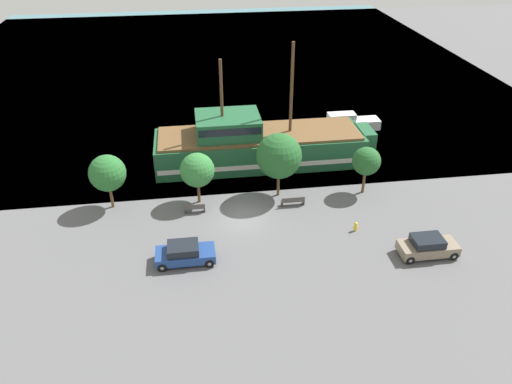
{
  "coord_description": "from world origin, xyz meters",
  "views": [
    {
      "loc": [
        -3.61,
        -33.32,
        22.75
      ],
      "look_at": [
        1.41,
        2.0,
        1.2
      ],
      "focal_mm": 35.0,
      "sensor_mm": 36.0,
      "label": 1
    }
  ],
  "objects_px": {
    "moored_boat_dockside": "(345,123)",
    "bench_promenade_east": "(195,208)",
    "fire_hydrant": "(356,226)",
    "parked_car_curb_front": "(428,246)",
    "pirate_ship": "(257,144)",
    "parked_car_curb_mid": "(185,253)",
    "bench_promenade_west": "(293,201)"
  },
  "relations": [
    {
      "from": "parked_car_curb_front",
      "to": "parked_car_curb_mid",
      "type": "bearing_deg",
      "value": 174.45
    },
    {
      "from": "pirate_ship",
      "to": "bench_promenade_east",
      "type": "height_order",
      "value": "pirate_ship"
    },
    {
      "from": "moored_boat_dockside",
      "to": "pirate_ship",
      "type": "bearing_deg",
      "value": -149.45
    },
    {
      "from": "fire_hydrant",
      "to": "bench_promenade_west",
      "type": "xyz_separation_m",
      "value": [
        -4.1,
        4.25,
        0.04
      ]
    },
    {
      "from": "moored_boat_dockside",
      "to": "parked_car_curb_mid",
      "type": "relative_size",
      "value": 1.77
    },
    {
      "from": "moored_boat_dockside",
      "to": "fire_hydrant",
      "type": "relative_size",
      "value": 9.77
    },
    {
      "from": "pirate_ship",
      "to": "moored_boat_dockside",
      "type": "xyz_separation_m",
      "value": [
        10.81,
        6.38,
        -1.16
      ]
    },
    {
      "from": "bench_promenade_west",
      "to": "pirate_ship",
      "type": "bearing_deg",
      "value": 102.71
    },
    {
      "from": "pirate_ship",
      "to": "parked_car_curb_mid",
      "type": "height_order",
      "value": "pirate_ship"
    },
    {
      "from": "bench_promenade_west",
      "to": "fire_hydrant",
      "type": "bearing_deg",
      "value": -46.01
    },
    {
      "from": "moored_boat_dockside",
      "to": "bench_promenade_east",
      "type": "height_order",
      "value": "moored_boat_dockside"
    },
    {
      "from": "moored_boat_dockside",
      "to": "bench_promenade_east",
      "type": "relative_size",
      "value": 4.43
    },
    {
      "from": "pirate_ship",
      "to": "bench_promenade_west",
      "type": "distance_m",
      "value": 8.65
    },
    {
      "from": "parked_car_curb_mid",
      "to": "fire_hydrant",
      "type": "relative_size",
      "value": 5.51
    },
    {
      "from": "moored_boat_dockside",
      "to": "bench_promenade_west",
      "type": "relative_size",
      "value": 3.79
    },
    {
      "from": "fire_hydrant",
      "to": "moored_boat_dockside",
      "type": "bearing_deg",
      "value": 75.72
    },
    {
      "from": "bench_promenade_east",
      "to": "parked_car_curb_front",
      "type": "bearing_deg",
      "value": -25.81
    },
    {
      "from": "pirate_ship",
      "to": "fire_hydrant",
      "type": "distance_m",
      "value": 14.0
    },
    {
      "from": "bench_promenade_east",
      "to": "bench_promenade_west",
      "type": "distance_m",
      "value": 8.22
    },
    {
      "from": "moored_boat_dockside",
      "to": "parked_car_curb_front",
      "type": "bearing_deg",
      "value": -91.63
    },
    {
      "from": "pirate_ship",
      "to": "bench_promenade_west",
      "type": "bearing_deg",
      "value": -77.29
    },
    {
      "from": "bench_promenade_west",
      "to": "parked_car_curb_front",
      "type": "bearing_deg",
      "value": -43.65
    },
    {
      "from": "parked_car_curb_mid",
      "to": "pirate_ship",
      "type": "bearing_deg",
      "value": 63.48
    },
    {
      "from": "pirate_ship",
      "to": "bench_promenade_east",
      "type": "xyz_separation_m",
      "value": [
        -6.34,
        -8.25,
        -1.44
      ]
    },
    {
      "from": "bench_promenade_east",
      "to": "fire_hydrant",
      "type": "bearing_deg",
      "value": -19.35
    },
    {
      "from": "pirate_ship",
      "to": "bench_promenade_west",
      "type": "xyz_separation_m",
      "value": [
        1.88,
        -8.32,
        -1.43
      ]
    },
    {
      "from": "parked_car_curb_front",
      "to": "fire_hydrant",
      "type": "relative_size",
      "value": 5.49
    },
    {
      "from": "moored_boat_dockside",
      "to": "bench_promenade_east",
      "type": "distance_m",
      "value": 22.54
    },
    {
      "from": "parked_car_curb_front",
      "to": "parked_car_curb_mid",
      "type": "xyz_separation_m",
      "value": [
        -17.42,
        1.69,
        -0.03
      ]
    },
    {
      "from": "pirate_ship",
      "to": "bench_promenade_east",
      "type": "relative_size",
      "value": 12.52
    },
    {
      "from": "pirate_ship",
      "to": "parked_car_curb_mid",
      "type": "xyz_separation_m",
      "value": [
        -7.25,
        -14.54,
        -1.14
      ]
    },
    {
      "from": "parked_car_curb_front",
      "to": "moored_boat_dockside",
      "type": "bearing_deg",
      "value": 88.37
    }
  ]
}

